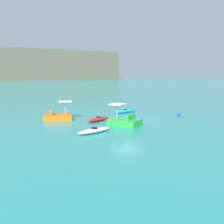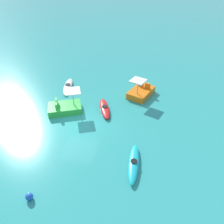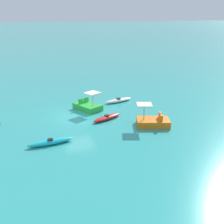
# 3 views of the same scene
# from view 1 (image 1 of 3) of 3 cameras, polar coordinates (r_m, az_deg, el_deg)

# --- Properties ---
(ground_plane) EXTENTS (600.00, 600.00, 0.00)m
(ground_plane) POSITION_cam_1_polar(r_m,az_deg,el_deg) (23.11, 3.25, -1.98)
(ground_plane) COLOR teal
(headland_cliff) EXTENTS (159.31, 47.79, 20.35)m
(headland_cliff) POSITION_cam_1_polar(r_m,az_deg,el_deg) (195.94, -22.36, 9.23)
(headland_cliff) COLOR #6B6651
(headland_cliff) RESTS_ON ground_plane
(kayak_cyan) EXTENTS (2.98, 0.77, 0.37)m
(kayak_cyan) POSITION_cam_1_polar(r_m,az_deg,el_deg) (28.25, 2.80, 0.19)
(kayak_cyan) COLOR #19B7C6
(kayak_cyan) RESTS_ON ground_plane
(kayak_red) EXTENTS (2.77, 1.61, 0.37)m
(kayak_red) POSITION_cam_1_polar(r_m,az_deg,el_deg) (23.23, -2.90, -1.52)
(kayak_red) COLOR red
(kayak_red) RESTS_ON ground_plane
(kayak_white) EXTENTS (2.97, 1.26, 0.37)m
(kayak_white) POSITION_cam_1_polar(r_m,az_deg,el_deg) (18.56, -3.79, -3.95)
(kayak_white) COLOR white
(kayak_white) RESTS_ON ground_plane
(pedal_boat_orange) EXTENTS (2.78, 2.25, 1.68)m
(pedal_boat_orange) POSITION_cam_1_polar(r_m,az_deg,el_deg) (24.16, -11.49, -0.88)
(pedal_boat_orange) COLOR orange
(pedal_boat_orange) RESTS_ON ground_plane
(pedal_boat_green) EXTENTS (2.35, 2.80, 1.68)m
(pedal_boat_green) POSITION_cam_1_polar(r_m,az_deg,el_deg) (21.21, 2.67, -1.96)
(pedal_boat_green) COLOR green
(pedal_boat_green) RESTS_ON ground_plane
(buoy_blue) EXTENTS (0.37, 0.37, 0.37)m
(buoy_blue) POSITION_cam_1_polar(r_m,az_deg,el_deg) (26.89, 14.04, -0.40)
(buoy_blue) COLOR blue
(buoy_blue) RESTS_ON ground_plane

